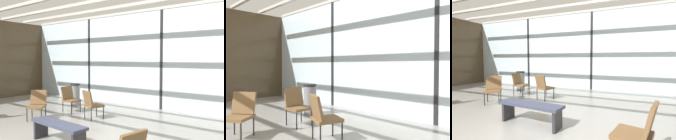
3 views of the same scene
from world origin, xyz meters
TOP-DOWN VIEW (x-y plane):
  - glass_curtain_wall at (0.00, 5.20)m, footprint 14.00×0.08m
  - window_mullion_0 at (-3.50, 5.20)m, footprint 0.10×0.12m
  - window_mullion_1 at (0.00, 5.20)m, footprint 0.10×0.12m
  - lounge_chair_1 at (-2.40, 1.62)m, footprint 0.70×0.71m
  - lounge_chair_3 at (-2.35, 2.90)m, footprint 0.53×0.48m
  - lounge_chair_4 at (-1.09, 2.61)m, footprint 0.63×0.66m
  - trash_bin at (-2.97, 3.76)m, footprint 0.38×0.38m

SIDE VIEW (x-z plane):
  - trash_bin at x=-2.97m, z-range 0.00..0.86m
  - lounge_chair_1 at x=-2.40m, z-range 0.06..0.93m
  - lounge_chair_3 at x=-2.35m, z-range 0.06..0.93m
  - lounge_chair_4 at x=-1.09m, z-range 0.06..0.93m
  - glass_curtain_wall at x=0.00m, z-range 0.00..3.59m
  - window_mullion_0 at x=-3.50m, z-range 0.00..3.59m
  - window_mullion_1 at x=0.00m, z-range 0.00..3.59m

